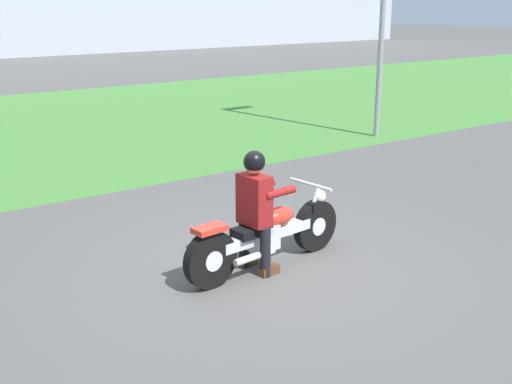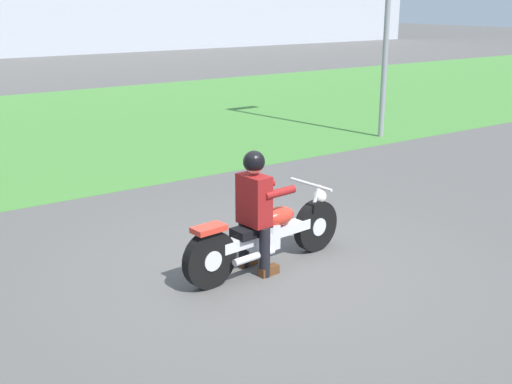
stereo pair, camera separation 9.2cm
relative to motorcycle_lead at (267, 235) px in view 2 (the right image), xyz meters
name	(u,v)px [view 2 (the right image)]	position (x,y,z in m)	size (l,w,h in m)	color
ground	(266,271)	(-0.06, -0.08, -0.39)	(120.00, 120.00, 0.00)	#565451
grass_verge	(19,130)	(-0.06, 9.79, -0.38)	(60.00, 12.00, 0.01)	#478438
motorcycle_lead	(267,235)	(0.00, 0.00, 0.00)	(2.23, 0.66, 0.87)	black
rider_lead	(255,202)	(-0.17, -0.01, 0.43)	(0.58, 0.50, 1.39)	black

